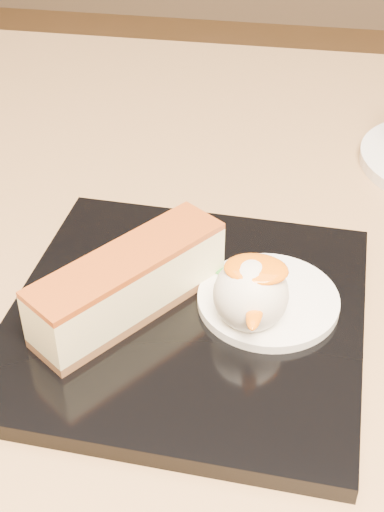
% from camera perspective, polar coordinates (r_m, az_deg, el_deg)
% --- Properties ---
extents(table, '(0.80, 0.80, 0.72)m').
position_cam_1_polar(table, '(0.62, 0.31, -11.04)').
color(table, black).
rests_on(table, ground).
extents(dessert_plate, '(0.23, 0.23, 0.01)m').
position_cam_1_polar(dessert_plate, '(0.45, -0.43, -4.92)').
color(dessert_plate, black).
rests_on(dessert_plate, table).
extents(cheesecake, '(0.11, 0.13, 0.04)m').
position_cam_1_polar(cheesecake, '(0.44, -5.07, -2.18)').
color(cheesecake, brown).
rests_on(cheesecake, dessert_plate).
extents(cream_smear, '(0.09, 0.09, 0.01)m').
position_cam_1_polar(cream_smear, '(0.46, 6.11, -3.52)').
color(cream_smear, white).
rests_on(cream_smear, dessert_plate).
extents(ice_cream_scoop, '(0.05, 0.05, 0.05)m').
position_cam_1_polar(ice_cream_scoop, '(0.43, 4.73, -3.07)').
color(ice_cream_scoop, white).
rests_on(ice_cream_scoop, cream_smear).
extents(mango_sauce, '(0.04, 0.03, 0.01)m').
position_cam_1_polar(mango_sauce, '(0.42, 5.16, -1.06)').
color(mango_sauce, orange).
rests_on(mango_sauce, ice_cream_scoop).
extents(mint_sprig, '(0.03, 0.02, 0.00)m').
position_cam_1_polar(mint_sprig, '(0.47, 2.86, -0.85)').
color(mint_sprig, '#31872C').
rests_on(mint_sprig, cream_smear).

